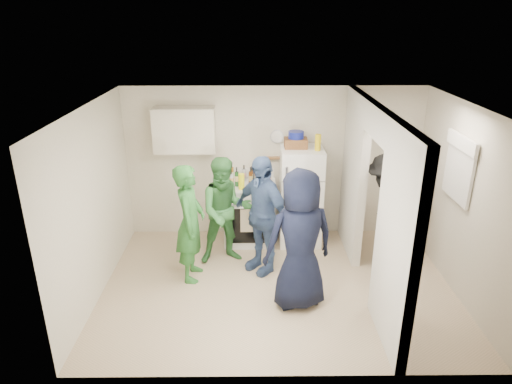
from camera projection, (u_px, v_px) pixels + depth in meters
floor at (278, 286)px, 6.36m from camera, size 4.80×4.80×0.00m
wall_back at (273, 163)px, 7.48m from camera, size 4.80×0.00×4.80m
wall_front at (289, 273)px, 4.32m from camera, size 4.80×0.00×4.80m
wall_left at (94, 204)px, 5.88m from camera, size 0.00×3.40×3.40m
wall_right at (464, 203)px, 5.92m from camera, size 0.00×3.40×3.40m
ceiling at (281, 107)px, 5.44m from camera, size 4.80×4.80×0.00m
partition_pier_back at (354, 175)px, 6.94m from camera, size 0.12×1.20×2.50m
partition_pier_front at (397, 243)px, 4.89m from camera, size 0.12×1.20×2.50m
partition_header at (380, 123)px, 5.53m from camera, size 0.12×1.00×0.40m
stove at (250, 213)px, 7.45m from camera, size 0.84×0.70×1.00m
upper_cabinet at (185, 130)px, 7.08m from camera, size 0.95×0.34×0.70m
fridge at (301, 196)px, 7.32m from camera, size 0.66×0.64×1.60m
wicker_basket at (296, 143)px, 7.04m from camera, size 0.35×0.25×0.15m
blue_bowl at (296, 135)px, 7.00m from camera, size 0.24×0.24×0.11m
yellow_cup_stack_top at (318, 142)px, 6.89m from camera, size 0.09×0.09×0.25m
wall_clock at (277, 136)px, 7.30m from camera, size 0.22×0.02×0.22m
spice_shelf at (274, 158)px, 7.40m from camera, size 0.35×0.08×0.03m
nook_window at (461, 169)px, 5.96m from camera, size 0.03×0.70×0.80m
nook_window_frame at (459, 169)px, 5.96m from camera, size 0.04×0.76×0.86m
nook_valance at (462, 143)px, 5.83m from camera, size 0.04×0.82×0.18m
yellow_cup_stack_stove at (241, 182)px, 7.01m from camera, size 0.09×0.09×0.25m
red_cup at (263, 185)px, 7.06m from camera, size 0.09×0.09×0.12m
person_green_left at (190, 223)px, 6.28m from camera, size 0.44×0.64×1.69m
person_green_center at (226, 211)px, 6.73m from camera, size 0.91×0.77×1.64m
person_denim at (261, 215)px, 6.47m from camera, size 1.01×1.04×1.75m
person_navy at (300, 240)px, 5.65m from camera, size 1.03×0.82×1.84m
person_nook at (384, 212)px, 6.56m from camera, size 0.93×1.26×1.74m
bottle_a at (232, 172)px, 7.30m from camera, size 0.06×0.06×0.33m
bottle_b at (237, 177)px, 7.14m from camera, size 0.06×0.06×0.31m
bottle_c at (244, 173)px, 7.36m from camera, size 0.07×0.07×0.27m
bottle_d at (251, 176)px, 7.15m from camera, size 0.06×0.06×0.31m
bottle_e at (256, 171)px, 7.38m from camera, size 0.06×0.06×0.31m
bottle_f at (261, 174)px, 7.22m from camera, size 0.07×0.07×0.33m
bottle_g at (264, 173)px, 7.36m from camera, size 0.07×0.07×0.26m
bottle_h at (231, 178)px, 7.11m from camera, size 0.08×0.08×0.28m
bottle_i at (252, 174)px, 7.32m from camera, size 0.07×0.07×0.27m
bottle_j at (269, 178)px, 7.11m from camera, size 0.06×0.06×0.30m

